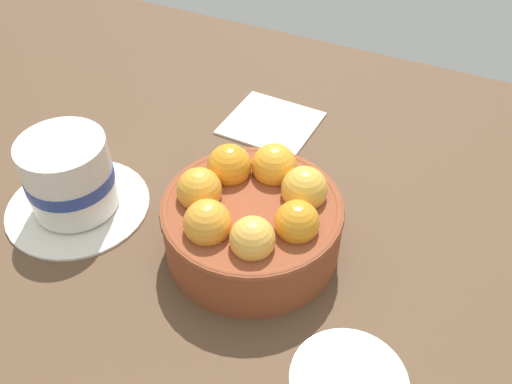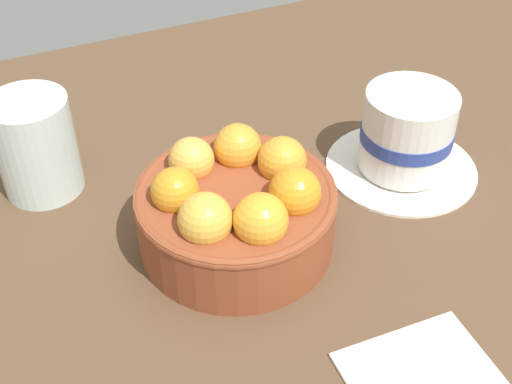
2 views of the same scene
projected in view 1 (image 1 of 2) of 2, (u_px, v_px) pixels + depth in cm
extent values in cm
cube|color=brown|center=(252.00, 259.00, 55.05)|extent=(153.06, 82.09, 3.65)
cylinder|color=brown|center=(252.00, 227.00, 51.83)|extent=(16.47, 16.47, 5.73)
torus|color=brown|center=(252.00, 208.00, 50.13)|extent=(16.67, 16.67, 1.00)
sphere|color=#F5B349|center=(252.00, 239.00, 45.76)|extent=(3.86, 3.86, 3.86)
sphere|color=orange|center=(297.00, 222.00, 47.12)|extent=(3.89, 3.89, 3.89)
sphere|color=gold|center=(304.00, 189.00, 50.10)|extent=(4.23, 4.23, 4.23)
sphere|color=gold|center=(274.00, 166.00, 52.47)|extent=(4.26, 4.26, 4.26)
sphere|color=orange|center=(229.00, 166.00, 52.43)|extent=(4.22, 4.22, 4.22)
sphere|color=gold|center=(199.00, 190.00, 50.02)|extent=(4.13, 4.13, 4.13)
sphere|color=orange|center=(207.00, 223.00, 47.06)|extent=(4.15, 4.15, 4.15)
cylinder|color=white|center=(78.00, 205.00, 57.53)|extent=(14.60, 14.60, 0.60)
cylinder|color=white|center=(69.00, 175.00, 54.64)|extent=(8.54, 8.54, 7.83)
cylinder|color=#2D4299|center=(69.00, 177.00, 54.83)|extent=(8.70, 8.70, 1.41)
cube|color=white|center=(271.00, 122.00, 67.98)|extent=(10.91, 10.36, 0.60)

